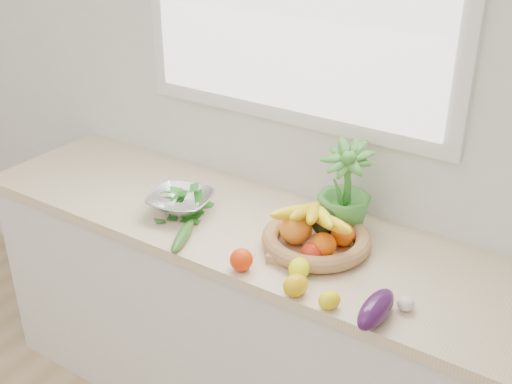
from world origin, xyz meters
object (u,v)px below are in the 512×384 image
Objects in this scene: apple at (312,253)px; cucumber at (183,236)px; fruit_basket at (316,233)px; colander_with_spinach at (180,198)px; potted_herb at (345,188)px; eggplant at (376,309)px.

apple is 0.34× the size of cucumber.
fruit_basket is 0.54m from colander_with_spinach.
fruit_basket is at bearing 112.55° from apple.
colander_with_spinach is (-0.13, 0.15, 0.04)m from cucumber.
potted_herb is (0.42, 0.38, 0.15)m from cucumber.
potted_herb is at bearing 93.76° from apple.
fruit_basket is at bearing 7.43° from colander_with_spinach.
eggplant is at bearing -36.79° from fruit_basket.
potted_herb is at bearing 81.81° from fruit_basket.
fruit_basket is (-0.04, 0.09, 0.02)m from apple.
apple is 0.38× the size of eggplant.
eggplant reaches higher than cucumber.
apple is at bearing 16.21° from cucumber.
colander_with_spinach is (-0.87, 0.18, 0.02)m from eggplant.
eggplant reaches higher than apple.
cucumber is 0.21m from colander_with_spinach.
eggplant is at bearing -27.97° from apple.
potted_herb is 0.61m from colander_with_spinach.
colander_with_spinach is at bearing 131.52° from cucumber.
colander_with_spinach is (-0.54, -0.07, 0.01)m from fruit_basket.
eggplant is at bearing -11.74° from colander_with_spinach.
apple is 0.10m from fruit_basket.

